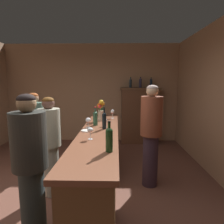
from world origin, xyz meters
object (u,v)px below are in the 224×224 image
display_bottle_center (151,83)px  cheese_plate (87,131)px  display_bottle_midleft (140,82)px  wine_glass_mid (90,130)px  wine_bottle_merlot (104,120)px  patron_tall (30,161)px  patron_by_cabinet (35,129)px  wine_glass_spare (112,112)px  patron_near_entrance (50,142)px  wine_bottle_syrah (109,138)px  wine_bottle_rose (95,118)px  wine_glass_front (105,121)px  flower_arrangement (101,109)px  bar_counter (100,164)px  display_cabinet (140,114)px  wine_bottle_riesling (102,109)px  display_bottle_left (130,83)px  bartender (151,132)px  wine_glass_rear (88,121)px

display_bottle_center → cheese_plate: bearing=-116.7°
display_bottle_midleft → wine_glass_mid: bearing=-107.3°
wine_bottle_merlot → patron_tall: 1.16m
display_bottle_center → patron_by_cabinet: bearing=-143.5°
wine_glass_spare → patron_near_entrance: size_ratio=0.11×
wine_bottle_syrah → patron_tall: patron_tall is taller
wine_bottle_rose → wine_glass_mid: (0.02, -0.78, -0.02)m
wine_glass_front → flower_arrangement: 0.50m
bar_counter → patron_by_cabinet: 1.58m
display_cabinet → display_bottle_midleft: 0.89m
wine_bottle_riesling → display_bottle_left: (0.67, 1.44, 0.54)m
wine_bottle_syrah → bartender: bearing=62.4°
wine_bottle_syrah → patron_near_entrance: 1.33m
wine_bottle_syrah → wine_glass_rear: (-0.36, 1.04, -0.03)m
wine_bottle_rose → display_bottle_center: (1.29, 2.34, 0.56)m
cheese_plate → wine_glass_rear: bearing=94.3°
wine_bottle_rose → flower_arrangement: (0.06, 0.41, 0.08)m
wine_glass_spare → flower_arrangement: bearing=-133.6°
display_cabinet → wine_glass_rear: (-1.09, -2.49, 0.31)m
cheese_plate → patron_near_entrance: size_ratio=0.11×
wine_glass_mid → wine_glass_front: bearing=79.2°
wine_glass_mid → patron_by_cabinet: 1.80m
cheese_plate → flower_arrangement: bearing=80.4°
wine_glass_mid → flower_arrangement: size_ratio=0.39×
wine_glass_spare → bartender: (0.64, -0.61, -0.23)m
wine_glass_rear → display_bottle_midleft: display_bottle_midleft is taller
wine_glass_rear → flower_arrangement: 0.59m
wine_bottle_merlot → wine_bottle_riesling: 1.15m
wine_bottle_merlot → patron_by_cabinet: patron_by_cabinet is taller
wine_glass_rear → cheese_plate: wine_glass_rear is taller
wine_glass_rear → patron_tall: bearing=-117.9°
wine_glass_spare → patron_by_cabinet: (-1.47, -0.13, -0.31)m
wine_bottle_merlot → display_bottle_left: bearing=77.7°
wine_glass_mid → cheese_plate: size_ratio=0.88×
wine_bottle_rose → flower_arrangement: flower_arrangement is taller
patron_near_entrance → patron_by_cabinet: bearing=129.7°
patron_tall → display_cabinet: bearing=40.6°
patron_near_entrance → bartender: (1.55, 0.31, 0.09)m
wine_bottle_rose → display_bottle_left: size_ratio=0.99×
wine_bottle_merlot → cheese_plate: bearing=-151.3°
display_bottle_midleft → display_bottle_center: bearing=0.0°
display_bottle_center → patron_tall: display_bottle_center is taller
bar_counter → patron_near_entrance: size_ratio=1.91×
display_cabinet → wine_glass_front: size_ratio=12.44×
wine_glass_rear → display_bottle_midleft: size_ratio=0.49×
cheese_plate → wine_bottle_rose: bearing=78.4°
cheese_plate → display_bottle_center: 3.11m
wine_glass_mid → flower_arrangement: bearing=88.5°
wine_bottle_rose → cheese_plate: 0.40m
bar_counter → display_cabinet: size_ratio=1.82×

